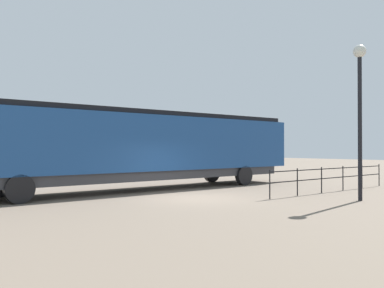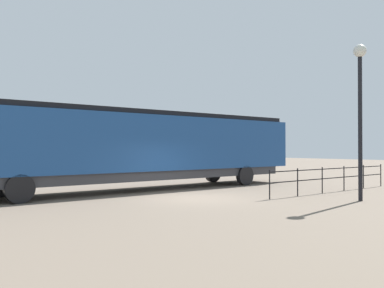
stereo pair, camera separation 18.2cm
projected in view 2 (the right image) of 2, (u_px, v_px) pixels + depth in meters
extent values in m
plane|color=#756656|center=(193.00, 198.00, 16.74)|extent=(120.00, 120.00, 0.00)
cube|color=navy|center=(140.00, 143.00, 19.92)|extent=(3.01, 18.81, 2.65)
cube|color=black|center=(251.00, 151.00, 24.86)|extent=(2.89, 2.88, 1.86)
cube|color=black|center=(140.00, 114.00, 19.93)|extent=(2.71, 18.06, 0.24)
cube|color=#38383D|center=(139.00, 174.00, 19.90)|extent=(2.71, 17.30, 0.45)
cylinder|color=black|center=(213.00, 173.00, 24.70)|extent=(0.30, 1.10, 1.10)
cylinder|color=black|center=(245.00, 175.00, 22.57)|extent=(0.30, 1.10, 1.10)
cylinder|color=black|center=(1.00, 184.00, 17.23)|extent=(0.30, 1.10, 1.10)
cylinder|color=black|center=(19.00, 189.00, 15.10)|extent=(0.30, 1.10, 1.10)
cylinder|color=black|center=(360.00, 128.00, 15.84)|extent=(0.16, 0.16, 5.77)
sphere|color=silver|center=(360.00, 51.00, 15.87)|extent=(0.51, 0.51, 0.51)
cube|color=black|center=(333.00, 169.00, 19.15)|extent=(0.04, 9.14, 0.04)
cube|color=black|center=(333.00, 178.00, 19.15)|extent=(0.04, 9.14, 0.04)
cylinder|color=black|center=(270.00, 185.00, 16.31)|extent=(0.05, 0.05, 1.20)
cylinder|color=black|center=(298.00, 182.00, 17.44)|extent=(0.05, 0.05, 1.20)
cylinder|color=black|center=(322.00, 180.00, 18.58)|extent=(0.05, 0.05, 1.20)
cylinder|color=black|center=(344.00, 178.00, 19.71)|extent=(0.05, 0.05, 1.20)
cylinder|color=black|center=(363.00, 177.00, 20.85)|extent=(0.05, 0.05, 1.20)
cylinder|color=black|center=(381.00, 175.00, 21.98)|extent=(0.05, 0.05, 1.20)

